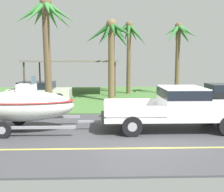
% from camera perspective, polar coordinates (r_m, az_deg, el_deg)
% --- Properties ---
extents(ground, '(36.00, 22.00, 0.11)m').
position_cam_1_polar(ground, '(19.23, 1.80, -1.17)').
color(ground, '#424247').
extents(pickup_truck_towing, '(5.94, 2.17, 1.81)m').
position_cam_1_polar(pickup_truck_towing, '(11.78, 14.19, -2.01)').
color(pickup_truck_towing, silver).
rests_on(pickup_truck_towing, ground).
extents(boat_on_trailer, '(5.60, 2.25, 2.29)m').
position_cam_1_polar(boat_on_trailer, '(11.80, -18.36, -1.90)').
color(boat_on_trailer, gray).
rests_on(boat_on_trailer, ground).
extents(parked_sedan_near, '(4.30, 1.90, 1.38)m').
position_cam_1_polar(parked_sedan_near, '(19.99, -14.94, 0.89)').
color(parked_sedan_near, beige).
rests_on(parked_sedan_near, ground).
extents(carport_awning, '(7.44, 5.67, 2.86)m').
position_cam_1_polar(carport_awning, '(23.76, -8.11, 7.12)').
color(carport_awning, '#4C4238').
rests_on(carport_awning, ground).
extents(palm_tree_near_left, '(3.25, 3.20, 6.06)m').
position_cam_1_polar(palm_tree_near_left, '(23.07, 3.53, 11.71)').
color(palm_tree_near_left, brown).
rests_on(palm_tree_near_left, ground).
extents(palm_tree_mid, '(2.75, 3.81, 5.86)m').
position_cam_1_polar(palm_tree_mid, '(22.80, 13.83, 11.27)').
color(palm_tree_mid, brown).
rests_on(palm_tree_mid, ground).
extents(palm_tree_far_left, '(3.41, 3.28, 5.65)m').
position_cam_1_polar(palm_tree_far_left, '(18.80, -0.04, 11.44)').
color(palm_tree_far_left, brown).
rests_on(palm_tree_far_left, ground).
extents(palm_tree_far_right, '(3.53, 3.20, 6.57)m').
position_cam_1_polar(palm_tree_far_right, '(16.97, -13.66, 14.22)').
color(palm_tree_far_right, brown).
rests_on(palm_tree_far_right, ground).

